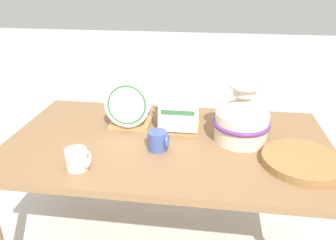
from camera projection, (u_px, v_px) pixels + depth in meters
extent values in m
cube|color=olive|center=(168.00, 143.00, 1.62)|extent=(1.59, 0.88, 0.03)
cylinder|color=olive|center=(67.00, 152.00, 2.21)|extent=(0.06, 0.06, 0.63)
cylinder|color=olive|center=(295.00, 168.00, 2.03)|extent=(0.06, 0.06, 0.63)
cylinder|color=silver|center=(241.00, 126.00, 1.59)|extent=(0.26, 0.26, 0.15)
cone|color=silver|center=(243.00, 104.00, 1.54)|extent=(0.26, 0.26, 0.09)
cylinder|color=silver|center=(245.00, 90.00, 1.51)|extent=(0.11, 0.11, 0.05)
torus|color=silver|center=(245.00, 85.00, 1.50)|extent=(0.16, 0.16, 0.02)
torus|color=#60337A|center=(241.00, 123.00, 1.58)|extent=(0.28, 0.28, 0.02)
cube|color=tan|center=(131.00, 122.00, 1.78)|extent=(0.21, 0.16, 0.02)
cylinder|color=tan|center=(121.00, 109.00, 1.83)|extent=(0.01, 0.01, 0.07)
cylinder|color=tan|center=(146.00, 111.00, 1.81)|extent=(0.01, 0.01, 0.07)
cylinder|color=white|center=(127.00, 105.00, 1.66)|extent=(0.24, 0.05, 0.23)
torus|color=#38703D|center=(127.00, 105.00, 1.66)|extent=(0.20, 0.05, 0.20)
cylinder|color=white|center=(129.00, 102.00, 1.70)|extent=(0.24, 0.05, 0.23)
cylinder|color=white|center=(131.00, 98.00, 1.75)|extent=(0.24, 0.05, 0.23)
cylinder|color=white|center=(133.00, 95.00, 1.79)|extent=(0.24, 0.05, 0.23)
cube|color=tan|center=(179.00, 127.00, 1.73)|extent=(0.21, 0.16, 0.02)
cylinder|color=tan|center=(167.00, 113.00, 1.77)|extent=(0.01, 0.01, 0.07)
cylinder|color=tan|center=(194.00, 115.00, 1.76)|extent=(0.01, 0.01, 0.07)
cube|color=white|center=(178.00, 113.00, 1.62)|extent=(0.20, 0.05, 0.19)
cube|color=white|center=(179.00, 107.00, 1.68)|extent=(0.20, 0.05, 0.19)
cube|color=white|center=(181.00, 102.00, 1.74)|extent=(0.20, 0.05, 0.19)
cube|color=#38703D|center=(178.00, 113.00, 1.61)|extent=(0.17, 0.01, 0.02)
cylinder|color=olive|center=(302.00, 164.00, 1.41)|extent=(0.35, 0.35, 0.01)
cylinder|color=olive|center=(302.00, 162.00, 1.41)|extent=(0.35, 0.35, 0.01)
cylinder|color=olive|center=(303.00, 160.00, 1.40)|extent=(0.35, 0.35, 0.01)
cylinder|color=olive|center=(303.00, 158.00, 1.40)|extent=(0.35, 0.35, 0.01)
cylinder|color=silver|center=(77.00, 159.00, 1.37)|extent=(0.09, 0.09, 0.09)
torus|color=silver|center=(87.00, 160.00, 1.36)|extent=(0.02, 0.07, 0.07)
cylinder|color=#42569E|center=(157.00, 141.00, 1.52)|extent=(0.09, 0.09, 0.09)
torus|color=#42569E|center=(167.00, 141.00, 1.51)|extent=(0.02, 0.07, 0.07)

